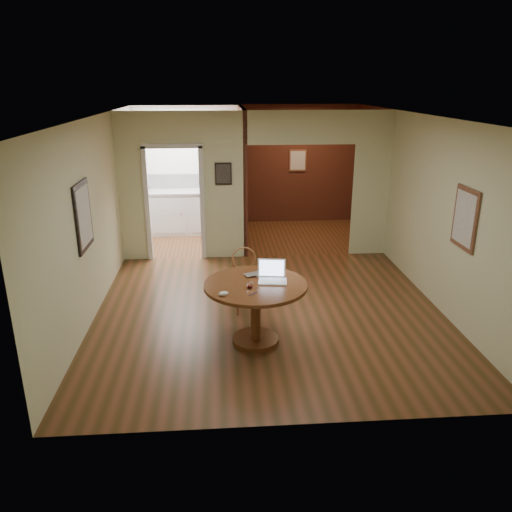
{
  "coord_description": "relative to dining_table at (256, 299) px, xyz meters",
  "views": [
    {
      "loc": [
        -0.69,
        -6.51,
        3.17
      ],
      "look_at": [
        -0.21,
        -0.2,
        0.95
      ],
      "focal_mm": 35.0,
      "sensor_mm": 36.0,
      "label": 1
    }
  ],
  "objects": [
    {
      "name": "wine_glass",
      "position": [
        -0.08,
        -0.14,
        0.25
      ],
      "size": [
        0.08,
        0.08,
        0.09
      ],
      "primitive_type": null,
      "color": "white",
      "rests_on": "dining_table"
    },
    {
      "name": "kitchen_cabinet",
      "position": [
        -1.08,
        5.01,
        -0.12
      ],
      "size": [
        2.06,
        0.6,
        0.94
      ],
      "color": "silver",
      "rests_on": "ground"
    },
    {
      "name": "floor",
      "position": [
        0.27,
        0.81,
        -0.6
      ],
      "size": [
        5.0,
        5.0,
        0.0
      ],
      "primitive_type": "plane",
      "color": "#432D13",
      "rests_on": "ground"
    },
    {
      "name": "dining_table",
      "position": [
        0.0,
        0.0,
        0.0
      ],
      "size": [
        1.29,
        1.29,
        0.81
      ],
      "rotation": [
        0.0,
        0.0,
        0.29
      ],
      "color": "#5B3516",
      "rests_on": "ground"
    },
    {
      "name": "pen",
      "position": [
        -0.05,
        -0.32,
        0.21
      ],
      "size": [
        0.1,
        0.09,
        0.01
      ],
      "primitive_type": "cylinder",
      "rotation": [
        0.0,
        1.57,
        0.73
      ],
      "color": "navy",
      "rests_on": "dining_table"
    },
    {
      "name": "closed_laptop",
      "position": [
        0.05,
        0.25,
        0.22
      ],
      "size": [
        0.38,
        0.32,
        0.03
      ],
      "primitive_type": "imported",
      "rotation": [
        0.0,
        0.0,
        0.38
      ],
      "color": "silver",
      "rests_on": "dining_table"
    },
    {
      "name": "grocery_bag",
      "position": [
        -0.59,
        5.01,
        0.5
      ],
      "size": [
        0.36,
        0.33,
        0.32
      ],
      "primitive_type": "ellipsoid",
      "rotation": [
        0.0,
        0.0,
        -0.19
      ],
      "color": "beige",
      "rests_on": "kitchen_cabinet"
    },
    {
      "name": "chair",
      "position": [
        -0.08,
        1.0,
        -0.08
      ],
      "size": [
        0.43,
        0.43,
        0.93
      ],
      "rotation": [
        0.0,
        0.0,
        0.1
      ],
      "color": "#925934",
      "rests_on": "ground"
    },
    {
      "name": "room_shell",
      "position": [
        -0.2,
        3.91,
        0.69
      ],
      "size": [
        5.2,
        7.5,
        5.0
      ],
      "color": "white",
      "rests_on": "ground"
    },
    {
      "name": "mouse",
      "position": [
        -0.4,
        -0.34,
        0.23
      ],
      "size": [
        0.14,
        0.1,
        0.05
      ],
      "primitive_type": "ellipsoid",
      "rotation": [
        0.0,
        0.0,
        0.31
      ],
      "color": "white",
      "rests_on": "dining_table"
    },
    {
      "name": "open_laptop",
      "position": [
        0.22,
        0.1,
        0.27
      ],
      "size": [
        0.38,
        0.35,
        0.25
      ],
      "rotation": [
        0.0,
        0.0,
        -0.13
      ],
      "color": "white",
      "rests_on": "dining_table"
    }
  ]
}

